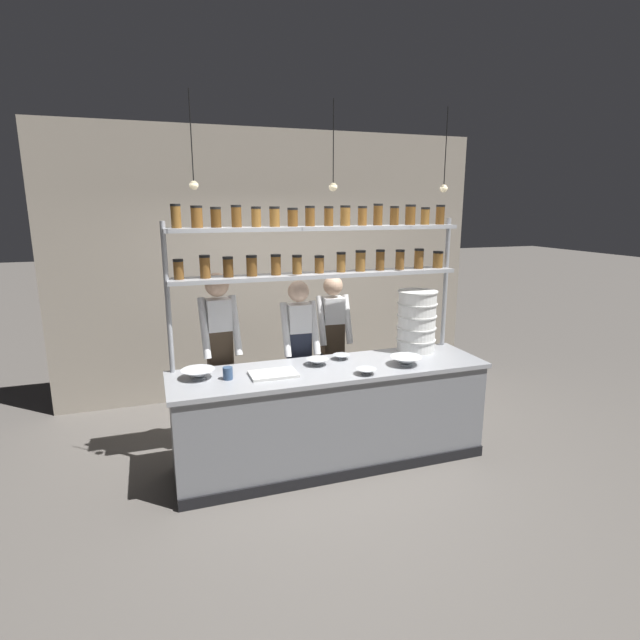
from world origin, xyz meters
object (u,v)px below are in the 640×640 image
object	(u,v)px
prep_bowl_far_left	(366,371)
spice_shelf_unit	(320,254)
chef_left	(220,350)
prep_bowl_center_front	(341,357)
serving_cup_front	(228,373)
chef_center	(299,350)
prep_bowl_near_right	(198,374)
chef_right	(333,340)
prep_bowl_center_back	(318,362)
cutting_board	(273,374)
container_stack	(417,321)
prep_bowl_near_left	(406,361)

from	to	relation	value
prep_bowl_far_left	spice_shelf_unit	bearing A→B (deg)	110.06
spice_shelf_unit	chef_left	distance (m)	1.30
prep_bowl_center_front	serving_cup_front	xyz separation A→B (m)	(-1.10, -0.21, 0.03)
spice_shelf_unit	chef_center	size ratio (longest dim) A/B	1.68
chef_center	prep_bowl_near_right	bearing A→B (deg)	-153.57
chef_right	prep_bowl_center_front	distance (m)	0.65
chef_center	prep_bowl_center_back	bearing A→B (deg)	-82.02
chef_center	cutting_board	world-z (taller)	chef_center
chef_center	container_stack	distance (m)	1.20
cutting_board	prep_bowl_near_left	world-z (taller)	prep_bowl_near_left
spice_shelf_unit	cutting_board	world-z (taller)	spice_shelf_unit
prep_bowl_near_left	chef_left	bearing A→B (deg)	155.41
spice_shelf_unit	cutting_board	distance (m)	1.18
chef_right	prep_bowl_center_back	distance (m)	0.84
prep_bowl_near_left	prep_bowl_near_right	size ratio (longest dim) A/B	1.02
prep_bowl_center_front	serving_cup_front	bearing A→B (deg)	-169.10
chef_right	prep_bowl_near_left	distance (m)	1.05
spice_shelf_unit	serving_cup_front	size ratio (longest dim) A/B	26.31
prep_bowl_far_left	chef_left	bearing A→B (deg)	143.41
spice_shelf_unit	prep_bowl_near_right	world-z (taller)	spice_shelf_unit
spice_shelf_unit	prep_bowl_center_back	xyz separation A→B (m)	(-0.10, -0.22, -0.96)
spice_shelf_unit	prep_bowl_near_left	xyz separation A→B (m)	(0.66, -0.48, -0.95)
prep_bowl_center_front	prep_bowl_near_right	size ratio (longest dim) A/B	0.58
prep_bowl_center_back	serving_cup_front	world-z (taller)	serving_cup_front
prep_bowl_center_back	prep_bowl_far_left	bearing A→B (deg)	-50.17
chef_right	container_stack	distance (m)	0.94
container_stack	cutting_board	distance (m)	1.58
chef_left	prep_bowl_center_back	bearing A→B (deg)	-34.15
prep_bowl_center_front	prep_bowl_center_back	xyz separation A→B (m)	(-0.27, -0.09, 0.01)
chef_left	prep_bowl_near_left	world-z (taller)	chef_left
prep_bowl_near_left	cutting_board	bearing A→B (deg)	174.81
chef_center	prep_bowl_near_left	distance (m)	1.07
prep_bowl_center_back	prep_bowl_far_left	distance (m)	0.49
chef_center	prep_bowl_center_back	distance (m)	0.44
chef_left	prep_bowl_center_front	distance (m)	1.15
prep_bowl_near_left	serving_cup_front	size ratio (longest dim) A/B	2.78
chef_left	container_stack	size ratio (longest dim) A/B	2.88
chef_left	prep_bowl_center_back	world-z (taller)	chef_left
chef_right	cutting_board	distance (m)	1.23
chef_left	prep_bowl_near_left	distance (m)	1.73
prep_bowl_near_right	prep_bowl_far_left	bearing A→B (deg)	-14.67
spice_shelf_unit	prep_bowl_center_front	distance (m)	0.99
prep_bowl_far_left	prep_bowl_near_left	bearing A→B (deg)	14.87
prep_bowl_near_right	serving_cup_front	distance (m)	0.26
chef_center	prep_bowl_center_front	bearing A→B (deg)	-46.05
spice_shelf_unit	chef_right	size ratio (longest dim) A/B	1.70
chef_left	prep_bowl_center_front	bearing A→B (deg)	-23.58
chef_left	prep_bowl_center_front	world-z (taller)	chef_left
prep_bowl_near_right	cutting_board	bearing A→B (deg)	-12.21
cutting_board	serving_cup_front	distance (m)	0.39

